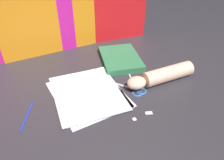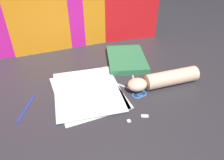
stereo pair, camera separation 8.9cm
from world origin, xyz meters
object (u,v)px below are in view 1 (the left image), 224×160
at_px(paper_stack, 88,93).
at_px(book_closed, 120,58).
at_px(hand_forearm, 161,76).
at_px(scissors, 134,88).

relative_size(paper_stack, book_closed, 1.17).
height_order(book_closed, hand_forearm, hand_forearm).
bearing_deg(scissors, hand_forearm, -4.30).
bearing_deg(paper_stack, book_closed, 35.48).
relative_size(scissors, hand_forearm, 0.51).
xyz_separation_m(paper_stack, scissors, (0.19, -0.06, 0.00)).
relative_size(book_closed, hand_forearm, 0.92).
height_order(paper_stack, book_closed, book_closed).
height_order(paper_stack, hand_forearm, hand_forearm).
xyz_separation_m(paper_stack, hand_forearm, (0.32, -0.07, 0.03)).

